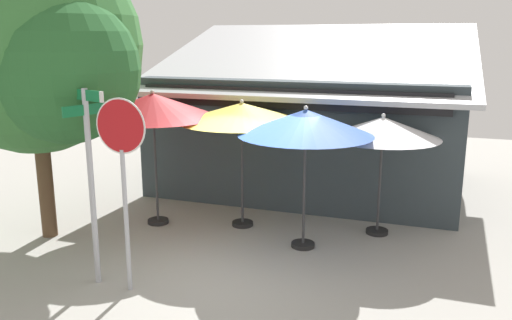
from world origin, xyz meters
The scene contains 9 objects.
ground_plane centered at (0.00, 0.00, -0.05)m, with size 28.00×28.00×0.10m, color #9E9B93.
cafe_building centered at (0.11, 5.50, 1.55)m, with size 7.83×5.59×4.22m.
street_sign_post centered at (-1.78, -1.32, 1.87)m, with size 0.80×0.74×3.11m.
stop_sign centered at (-1.16, -1.38, 2.12)m, with size 0.83×0.07×3.00m.
patio_umbrella_crimson_left centered at (-2.24, 1.42, 2.49)m, with size 2.63×2.63×2.82m.
patio_umbrella_mustard_center centered at (-0.50, 1.87, 2.37)m, with size 2.57×2.57×2.65m.
patio_umbrella_royal_blue_right centered at (0.98, 1.17, 2.35)m, with size 2.45×2.45×2.67m.
patio_umbrella_ivory_far_right centered at (2.22, 2.33, 2.14)m, with size 2.21×2.21×2.43m.
shade_tree centered at (-3.70, -0.01, 3.62)m, with size 4.35×3.99×5.70m.
Camera 1 is at (3.16, -7.82, 3.85)m, focal length 36.67 mm.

